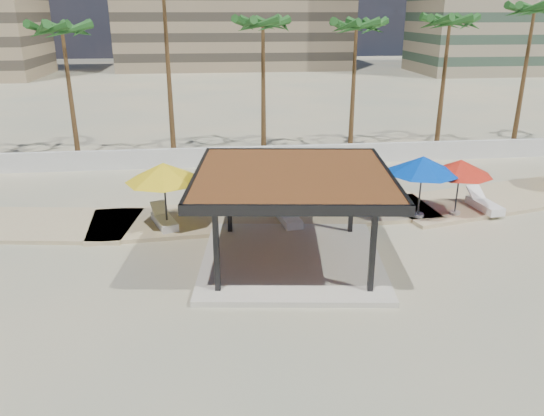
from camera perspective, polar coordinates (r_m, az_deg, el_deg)
The scene contains 15 objects.
ground at distance 18.53m, azimuth -4.55°, elevation -9.05°, with size 200.00×200.00×0.00m, color #CEB589.
promenade at distance 25.58m, azimuth -0.75°, elevation -0.29°, with size 44.45×7.97×0.24m.
boundary_wall at distance 33.25m, azimuth -5.67°, elevation 5.49°, with size 56.00×0.30×1.20m, color silver.
pavilion_central at distance 19.75m, azimuth 2.21°, elevation -0.16°, with size 7.95×7.95×3.62m.
umbrella_b at distance 22.96m, azimuth -11.60°, elevation 3.79°, with size 3.46×3.46×2.93m.
umbrella_c at distance 25.60m, azimuth 19.60°, elevation 4.13°, with size 3.31×3.31×2.63m.
umbrella_d at distance 24.69m, azimuth 15.91°, elevation 4.47°, with size 3.58×3.58×2.87m.
lounger_a at distance 23.99m, azimuth -11.52°, elevation -1.34°, with size 1.38×2.26×0.81m.
lounger_b at distance 23.88m, azimuth 1.74°, elevation -0.99°, with size 1.04×2.38×0.87m.
lounger_c at distance 27.38m, azimuth 21.85°, elevation 0.34°, with size 1.00×2.36×0.87m.
palm_c at distance 35.34m, azimuth -21.61°, elevation 16.99°, with size 3.00×3.00×8.97m.
palm_e at distance 34.73m, azimuth -0.98°, elevation 18.69°, with size 3.00×3.00×9.23m.
palm_f at distance 36.01m, azimuth 9.05°, elevation 18.30°, with size 3.00×3.00×9.08m.
palm_g at distance 37.65m, azimuth 18.54°, elevation 17.98°, with size 3.00×3.00×9.32m.
palm_h at distance 40.97m, azimuth 26.34°, elevation 18.09°, with size 3.00×3.00×10.07m.
Camera 1 is at (-0.38, -16.15, 9.08)m, focal length 35.00 mm.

